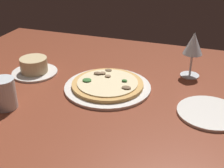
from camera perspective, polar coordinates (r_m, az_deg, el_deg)
dining_table at (r=102.51cm, az=0.85°, el=-3.11°), size 150.00×110.00×4.00cm
pizza_main at (r=105.30cm, az=-0.84°, el=-0.28°), size 29.70×29.70×3.36cm
ramekin_on_saucer at (r=119.35cm, az=-14.26°, el=3.05°), size 17.06×17.06×6.25cm
wine_glass_far at (r=114.03cm, az=14.87°, el=6.96°), size 7.05×7.05×16.69cm
water_glass at (r=98.51cm, az=-19.31°, el=-2.03°), size 7.04×7.04×9.65cm
side_plate at (r=96.05cm, az=17.67°, el=-5.10°), size 19.31×19.31×0.90cm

